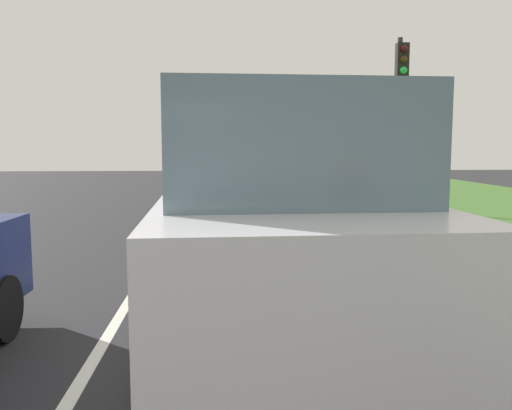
% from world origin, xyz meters
% --- Properties ---
extents(ground_plane, '(60.00, 60.00, 0.00)m').
position_xyz_m(ground_plane, '(0.00, 14.00, 0.00)').
color(ground_plane, '#262628').
extents(lane_line_center, '(0.12, 32.00, 0.01)m').
position_xyz_m(lane_line_center, '(-0.70, 14.00, 0.00)').
color(lane_line_center, silver).
rests_on(lane_line_center, ground).
extents(lane_line_right_edge, '(0.12, 32.00, 0.01)m').
position_xyz_m(lane_line_right_edge, '(3.60, 14.00, 0.00)').
color(lane_line_right_edge, silver).
rests_on(lane_line_right_edge, ground).
extents(curb_right, '(0.24, 48.00, 0.12)m').
position_xyz_m(curb_right, '(4.10, 14.00, 0.06)').
color(curb_right, '#9E9B93').
rests_on(curb_right, ground).
extents(car_suv_ahead, '(2.09, 4.56, 2.28)m').
position_xyz_m(car_suv_ahead, '(0.90, 8.43, 1.17)').
color(car_suv_ahead, silver).
rests_on(car_suv_ahead, ground).
extents(traffic_light_near_right, '(0.32, 0.50, 4.78)m').
position_xyz_m(traffic_light_near_right, '(5.29, 18.29, 3.27)').
color(traffic_light_near_right, '#2D2D2D').
rests_on(traffic_light_near_right, ground).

